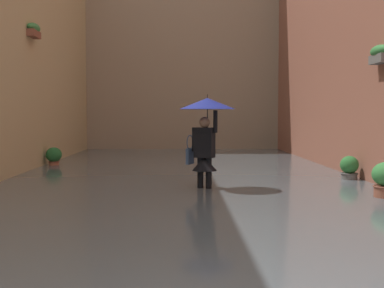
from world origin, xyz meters
TOP-DOWN VIEW (x-y plane):
  - ground_plane at (0.00, -9.90)m, footprint 60.00×60.00m
  - flood_water at (0.00, -9.90)m, footprint 8.85×25.80m
  - person_wading at (-0.43, -8.01)m, footprint 1.11×1.11m
  - potted_plant_mid_right at (3.75, -12.88)m, footprint 0.46×0.46m
  - potted_plant_far_left at (-3.75, -9.40)m, footprint 0.42×0.42m

SIDE VIEW (x-z plane):
  - ground_plane at x=0.00m, z-range 0.00..0.00m
  - flood_water at x=0.00m, z-range 0.00..0.19m
  - potted_plant_far_left at x=-3.75m, z-range 0.02..0.74m
  - potted_plant_mid_right at x=3.75m, z-range 0.06..0.76m
  - person_wading at x=-0.43m, z-range 0.45..2.50m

